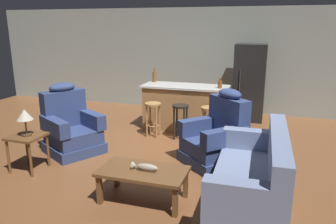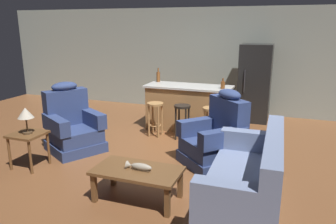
% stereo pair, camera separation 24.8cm
% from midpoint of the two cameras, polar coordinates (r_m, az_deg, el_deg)
% --- Properties ---
extents(ground_plane, '(12.00, 12.00, 0.00)m').
position_cam_midpoint_polar(ground_plane, '(5.86, -1.62, -6.82)').
color(ground_plane, brown).
extents(back_wall, '(12.00, 0.05, 2.60)m').
position_cam_midpoint_polar(back_wall, '(8.50, 5.28, 8.98)').
color(back_wall, '#939E93').
rests_on(back_wall, ground_plane).
extents(coffee_table, '(1.10, 0.60, 0.42)m').
position_cam_midpoint_polar(coffee_table, '(4.19, -6.09, -10.69)').
color(coffee_table, brown).
rests_on(coffee_table, ground_plane).
extents(fish_figurine, '(0.34, 0.10, 0.10)m').
position_cam_midpoint_polar(fish_figurine, '(4.13, -5.82, -9.55)').
color(fish_figurine, '#4C3823').
rests_on(fish_figurine, coffee_table).
extents(couch, '(0.88, 1.92, 0.94)m').
position_cam_midpoint_polar(couch, '(4.19, 13.10, -11.34)').
color(couch, '#707FA3').
rests_on(couch, ground_plane).
extents(recliner_near_lamp, '(1.15, 1.15, 1.20)m').
position_cam_midpoint_polar(recliner_near_lamp, '(6.01, -17.71, -2.71)').
color(recliner_near_lamp, navy).
rests_on(recliner_near_lamp, ground_plane).
extents(recliner_near_island, '(1.19, 1.19, 1.20)m').
position_cam_midpoint_polar(recliner_near_island, '(5.29, 7.20, -4.50)').
color(recliner_near_island, navy).
rests_on(recliner_near_island, ground_plane).
extents(end_table, '(0.48, 0.48, 0.56)m').
position_cam_midpoint_polar(end_table, '(5.47, -24.52, -4.68)').
color(end_table, brown).
rests_on(end_table, ground_plane).
extents(table_lamp, '(0.24, 0.24, 0.41)m').
position_cam_midpoint_polar(table_lamp, '(5.33, -24.92, -0.63)').
color(table_lamp, '#4C3823').
rests_on(table_lamp, end_table).
extents(kitchen_island, '(1.80, 0.70, 0.95)m').
position_cam_midpoint_polar(kitchen_island, '(6.94, 1.99, 0.81)').
color(kitchen_island, '#9E7042').
rests_on(kitchen_island, ground_plane).
extents(bar_stool_left, '(0.32, 0.32, 0.68)m').
position_cam_midpoint_polar(bar_stool_left, '(6.52, -3.71, -0.22)').
color(bar_stool_left, '#A87A47').
rests_on(bar_stool_left, ground_plane).
extents(bar_stool_middle, '(0.32, 0.32, 0.68)m').
position_cam_midpoint_polar(bar_stool_middle, '(6.34, 1.06, -0.61)').
color(bar_stool_middle, black).
rests_on(bar_stool_middle, ground_plane).
extents(bar_stool_right, '(0.32, 0.32, 0.68)m').
position_cam_midpoint_polar(bar_stool_right, '(6.21, 6.06, -1.03)').
color(bar_stool_right, '#A87A47').
rests_on(bar_stool_right, ground_plane).
extents(refrigerator, '(0.70, 0.69, 1.76)m').
position_cam_midpoint_polar(refrigerator, '(7.82, 13.12, 5.03)').
color(refrigerator, black).
rests_on(refrigerator, ground_plane).
extents(bottle_tall_green, '(0.08, 0.08, 0.21)m').
position_cam_midpoint_polar(bottle_tall_green, '(6.58, 7.96, 4.79)').
color(bottle_tall_green, brown).
rests_on(bottle_tall_green, kitchen_island).
extents(bottle_short_amber, '(0.08, 0.08, 0.30)m').
position_cam_midpoint_polar(bottle_short_amber, '(7.27, -3.37, 6.16)').
color(bottle_short_amber, brown).
rests_on(bottle_short_amber, kitchen_island).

